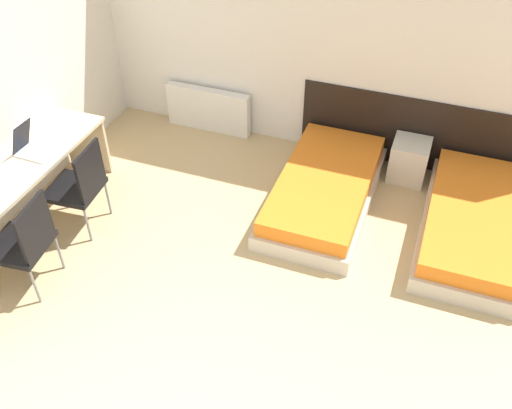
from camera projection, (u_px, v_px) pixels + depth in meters
wall_back at (318, 37)px, 6.03m from camera, size 6.02×0.05×2.70m
headboard_panel at (415, 134)px, 6.29m from camera, size 2.57×0.03×0.85m
bed_near_window at (324, 190)px, 5.95m from camera, size 0.97×1.92×0.35m
bed_near_door at (474, 224)px, 5.55m from camera, size 0.97×1.92×0.35m
nightstand at (409, 160)px, 6.26m from camera, size 0.39×0.40×0.46m
radiator at (208, 109)px, 6.98m from camera, size 1.06×0.12×0.54m
desk at (5, 193)px, 5.25m from camera, size 0.59×2.56×0.72m
chair_near_laptop at (80, 184)px, 5.46m from camera, size 0.51×0.51×0.94m
chair_near_notebook at (25, 241)px, 4.87m from camera, size 0.53×0.53×0.94m
laptop at (30, 148)px, 5.45m from camera, size 0.35×0.24×0.33m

